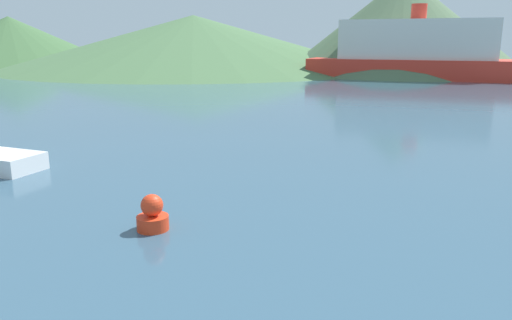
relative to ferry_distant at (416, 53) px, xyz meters
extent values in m
cube|color=red|center=(0.00, 0.00, -1.71)|extent=(23.21, 8.21, 2.09)
cube|color=silver|center=(0.00, 0.00, 1.41)|extent=(16.32, 6.72, 4.13)
cylinder|color=red|center=(0.00, 0.00, 4.27)|extent=(1.62, 1.62, 1.60)
cylinder|color=red|center=(-6.37, -48.12, -2.59)|extent=(0.72, 0.72, 0.32)
sphere|color=red|center=(-6.37, -48.12, -2.18)|extent=(0.50, 0.50, 0.50)
cone|color=#3D6038|center=(-62.16, 10.32, 1.12)|extent=(33.55, 33.55, 7.75)
cone|color=#476B42|center=(-30.94, 11.84, 1.04)|extent=(54.90, 54.90, 7.60)
cone|color=#4C6647|center=(-1.63, 10.77, 3.28)|extent=(30.61, 30.61, 12.07)
camera|label=1|loc=(-1.17, -57.62, 1.43)|focal=35.00mm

